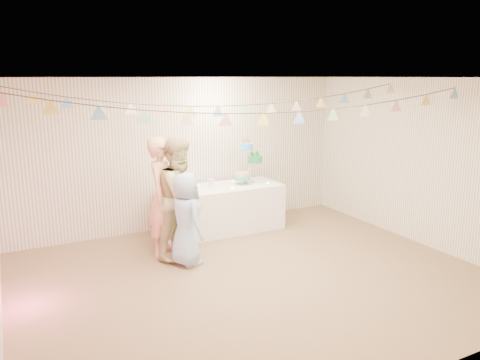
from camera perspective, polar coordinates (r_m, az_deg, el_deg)
name	(u,v)px	position (r m, az deg, el deg)	size (l,w,h in m)	color
floor	(254,277)	(6.35, 1.73, -11.78)	(6.00, 6.00, 0.00)	brown
ceiling	(256,78)	(5.79, 1.91, 12.38)	(6.00, 6.00, 0.00)	silver
back_wall	(185,154)	(8.17, -6.72, 3.19)	(6.00, 6.00, 0.00)	white
front_wall	(405,243)	(4.03, 19.48, -7.29)	(6.00, 6.00, 0.00)	white
right_wall	(423,163)	(7.82, 21.44, 1.98)	(5.00, 5.00, 0.00)	white
table	(221,209)	(8.06, -2.29, -3.49)	(2.08, 0.83, 0.78)	white
cake_stand	(248,164)	(8.18, 1.01, 1.97)	(0.65, 0.39, 0.73)	silver
cake_bottom	(242,181)	(8.11, 0.27, -0.13)	(0.31, 0.31, 0.15)	#28BDB1
cake_middle	(255,163)	(8.34, 1.81, 2.11)	(0.27, 0.27, 0.22)	#1E8C46
cake_top_tier	(246,150)	(8.08, 0.74, 3.71)	(0.25, 0.25, 0.19)	#4E9EF5
platter	(196,191)	(7.74, -5.42, -1.40)	(0.35, 0.35, 0.02)	white
posy	(211,184)	(7.93, -3.57, -0.54)	(0.13, 0.13, 0.15)	white
person_adult_a	(163,197)	(6.95, -9.35, -2.02)	(0.65, 0.42, 1.77)	#F7A881
person_adult_b	(181,198)	(6.85, -7.24, -2.14)	(0.87, 0.67, 1.78)	#C9B77B
person_child	(186,219)	(6.60, -6.62, -4.75)	(0.65, 0.42, 1.33)	#9CB8DD
bunting_back	(218,95)	(6.78, -2.71, 10.28)	(5.60, 1.10, 0.40)	pink
bunting_front	(264,102)	(5.62, 2.89, 9.51)	(5.60, 0.90, 0.36)	#72A5E5
tealight_0	(180,193)	(7.53, -7.36, -1.56)	(0.04, 0.04, 0.03)	#FFD88C
tealight_1	(198,186)	(7.98, -5.14, -0.69)	(0.04, 0.04, 0.03)	#FFD88C
tealight_2	(232,188)	(7.81, -0.97, -0.94)	(0.04, 0.04, 0.03)	#FFD88C
tealight_3	(234,181)	(8.30, -0.77, -0.13)	(0.04, 0.04, 0.03)	#FFD88C
tealight_4	(268,183)	(8.18, 3.43, -0.34)	(0.04, 0.04, 0.03)	#FFD88C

